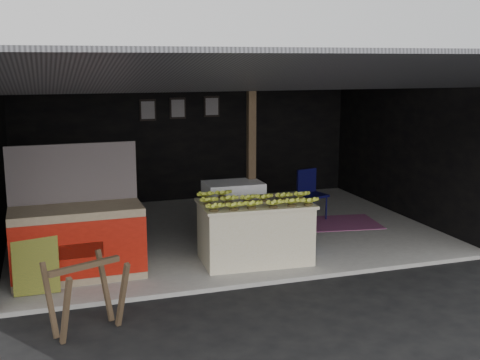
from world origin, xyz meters
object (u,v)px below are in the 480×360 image
object	(u,v)px
banana_table	(255,231)
white_crate	(233,213)
water_barrel	(296,234)
neighbor_stall	(78,239)
sawhorse	(86,289)
plastic_chair	(310,190)

from	to	relation	value
banana_table	white_crate	size ratio (longest dim) A/B	1.65
water_barrel	white_crate	bearing A→B (deg)	142.43
banana_table	neighbor_stall	xyz separation A→B (m)	(-2.42, 0.12, 0.09)
white_crate	neighbor_stall	xyz separation A→B (m)	(-2.38, -0.75, 0.03)
banana_table	sawhorse	size ratio (longest dim) A/B	1.77
white_crate	plastic_chair	xyz separation A→B (m)	(1.78, 1.04, 0.04)
white_crate	water_barrel	bearing A→B (deg)	-37.01
sawhorse	water_barrel	distance (m)	3.66
banana_table	plastic_chair	xyz separation A→B (m)	(1.74, 1.92, 0.09)
sawhorse	water_barrel	world-z (taller)	sawhorse
neighbor_stall	sawhorse	xyz separation A→B (m)	(-0.02, -1.64, -0.08)
banana_table	plastic_chair	world-z (taller)	plastic_chair
neighbor_stall	water_barrel	distance (m)	3.19
white_crate	sawhorse	xyz separation A→B (m)	(-2.39, -2.39, -0.05)
banana_table	white_crate	world-z (taller)	white_crate
neighbor_stall	banana_table	bearing A→B (deg)	-3.63
neighbor_stall	water_barrel	bearing A→B (deg)	1.85
banana_table	neighbor_stall	bearing A→B (deg)	-179.40
white_crate	neighbor_stall	world-z (taller)	neighbor_stall
sawhorse	plastic_chair	distance (m)	5.40
banana_table	water_barrel	size ratio (longest dim) A/B	3.22
neighbor_stall	water_barrel	size ratio (longest dim) A/B	3.46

